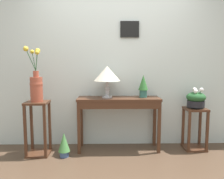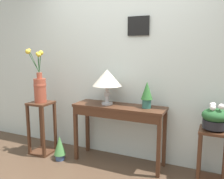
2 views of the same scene
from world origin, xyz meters
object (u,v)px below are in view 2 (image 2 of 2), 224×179
object	(u,v)px
flower_vase_tall_left	(40,86)
pedestal_stand_right	(212,156)
table_lamp	(107,79)
planter_bowl_wide_right	(215,118)
console_table	(118,115)
pedestal_stand_left	(42,128)
potted_plant_floor	(60,147)
potted_plant_on_console	(147,93)

from	to	relation	value
flower_vase_tall_left	pedestal_stand_right	size ratio (longest dim) A/B	1.20
table_lamp	planter_bowl_wide_right	bearing A→B (deg)	-0.53
console_table	pedestal_stand_left	world-z (taller)	console_table
flower_vase_tall_left	potted_plant_floor	bearing A→B (deg)	-13.86
potted_plant_on_console	flower_vase_tall_left	size ratio (longest dim) A/B	0.44
console_table	planter_bowl_wide_right	bearing A→B (deg)	0.53
flower_vase_tall_left	planter_bowl_wide_right	xyz separation A→B (m)	(2.30, 0.16, -0.24)
table_lamp	pedestal_stand_right	world-z (taller)	table_lamp
pedestal_stand_right	potted_plant_floor	world-z (taller)	pedestal_stand_right
console_table	potted_plant_floor	world-z (taller)	console_table
potted_plant_on_console	pedestal_stand_right	world-z (taller)	potted_plant_on_console
pedestal_stand_right	console_table	bearing A→B (deg)	-179.40
pedestal_stand_left	potted_plant_on_console	bearing A→B (deg)	7.20
pedestal_stand_left	potted_plant_floor	world-z (taller)	pedestal_stand_left
potted_plant_on_console	potted_plant_floor	xyz separation A→B (m)	(-1.13, -0.29, -0.79)
potted_plant_floor	table_lamp	bearing A→B (deg)	24.23
planter_bowl_wide_right	potted_plant_floor	size ratio (longest dim) A/B	0.90
planter_bowl_wide_right	potted_plant_on_console	bearing A→B (deg)	177.83
flower_vase_tall_left	planter_bowl_wide_right	size ratio (longest dim) A/B	2.44
console_table	pedestal_stand_left	xyz separation A→B (m)	(-1.15, -0.15, -0.29)
potted_plant_floor	pedestal_stand_right	bearing A→B (deg)	7.68
pedestal_stand_left	pedestal_stand_right	xyz separation A→B (m)	(2.30, 0.16, -0.07)
console_table	table_lamp	xyz separation A→B (m)	(-0.17, 0.02, 0.47)
console_table	pedestal_stand_left	size ratio (longest dim) A/B	1.58
potted_plant_on_console	pedestal_stand_left	xyz separation A→B (m)	(-1.51, -0.19, -0.59)
table_lamp	planter_bowl_wide_right	distance (m)	1.37
console_table	pedestal_stand_left	bearing A→B (deg)	-172.52
table_lamp	potted_plant_floor	bearing A→B (deg)	-155.77
potted_plant_on_console	planter_bowl_wide_right	world-z (taller)	potted_plant_on_console
pedestal_stand_left	planter_bowl_wide_right	size ratio (longest dim) A/B	2.47
planter_bowl_wide_right	potted_plant_floor	world-z (taller)	planter_bowl_wide_right
table_lamp	planter_bowl_wide_right	world-z (taller)	table_lamp
flower_vase_tall_left	pedestal_stand_right	distance (m)	2.40
potted_plant_on_console	pedestal_stand_left	bearing A→B (deg)	-172.80
table_lamp	potted_plant_on_console	xyz separation A→B (m)	(0.53, 0.02, -0.16)
pedestal_stand_left	flower_vase_tall_left	xyz separation A→B (m)	(-0.00, -0.00, 0.62)
planter_bowl_wide_right	flower_vase_tall_left	bearing A→B (deg)	-175.94
console_table	potted_plant_on_console	bearing A→B (deg)	6.29
potted_plant_on_console	pedestal_stand_right	distance (m)	1.03
console_table	planter_bowl_wide_right	distance (m)	1.15
potted_plant_on_console	pedestal_stand_right	xyz separation A→B (m)	(0.78, -0.03, -0.66)
pedestal_stand_right	planter_bowl_wide_right	size ratio (longest dim) A/B	2.04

